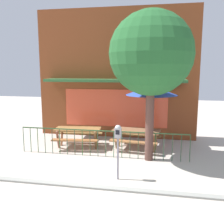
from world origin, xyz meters
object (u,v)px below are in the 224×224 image
(picnic_table_left, at_px, (78,132))
(parking_meter_near, at_px, (118,138))
(picnic_table_right, at_px, (136,134))
(street_tree, at_px, (151,54))
(patio_umbrella, at_px, (151,91))

(picnic_table_left, distance_m, parking_meter_near, 3.46)
(picnic_table_left, distance_m, picnic_table_right, 2.32)
(picnic_table_right, relative_size, street_tree, 0.39)
(street_tree, bearing_deg, patio_umbrella, 90.66)
(picnic_table_left, relative_size, street_tree, 0.39)
(picnic_table_left, height_order, parking_meter_near, parking_meter_near)
(parking_meter_near, distance_m, street_tree, 3.06)
(picnic_table_right, bearing_deg, street_tree, -63.66)
(parking_meter_near, relative_size, street_tree, 0.32)
(picnic_table_right, distance_m, parking_meter_near, 2.95)
(picnic_table_left, height_order, picnic_table_right, same)
(picnic_table_right, height_order, patio_umbrella, patio_umbrella)
(picnic_table_right, height_order, street_tree, street_tree)
(patio_umbrella, distance_m, parking_meter_near, 3.68)
(picnic_table_left, height_order, street_tree, street_tree)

